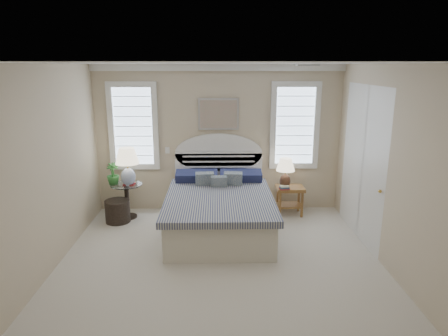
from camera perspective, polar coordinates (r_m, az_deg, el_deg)
floor at (r=5.47m, az=-0.52°, el=-14.82°), size 4.50×5.00×0.01m
ceiling at (r=4.77m, az=-0.60°, el=14.73°), size 4.50×5.00×0.01m
wall_back at (r=7.39m, az=-0.79°, el=4.13°), size 4.50×0.02×2.70m
wall_left at (r=5.42m, az=-25.09°, el=-1.12°), size 0.02×5.00×2.70m
wall_right at (r=5.46m, az=23.76°, el=-0.85°), size 0.02×5.00×2.70m
crown_molding at (r=7.23m, az=-0.82°, el=14.17°), size 4.50×0.08×0.12m
hvac_vent at (r=5.71m, az=11.82°, el=14.20°), size 0.30×0.20×0.02m
switch_plate at (r=7.47m, az=-8.09°, el=2.53°), size 0.08×0.01×0.12m
window_left at (r=7.48m, az=-12.81°, el=5.84°), size 0.90×0.06×1.60m
window_right at (r=7.48m, az=10.06°, el=5.96°), size 0.90×0.06×1.60m
painting at (r=7.28m, az=-0.80°, el=7.71°), size 0.74×0.04×0.58m
closet_door at (r=6.56m, az=19.18°, el=0.64°), size 0.02×1.80×2.40m
bed at (r=6.64m, az=-0.69°, el=-5.73°), size 1.72×2.28×1.47m
side_table_left at (r=7.37m, az=-13.70°, el=-4.07°), size 0.56×0.56×0.63m
nightstand_right at (r=7.42m, az=9.38°, el=-3.73°), size 0.50×0.40×0.53m
floor_pot at (r=7.28m, az=-14.95°, el=-5.97°), size 0.55×0.55×0.39m
lamp_left at (r=7.13m, az=-13.64°, el=0.78°), size 0.53×0.53×0.67m
lamp_right at (r=7.23m, az=8.77°, el=-0.24°), size 0.33×0.33×0.55m
potted_plant at (r=7.29m, az=-15.60°, el=-0.80°), size 0.25×0.25×0.39m
books_left at (r=7.24m, az=-13.38°, el=-2.26°), size 0.20×0.14×0.03m
books_right at (r=7.20m, az=8.62°, el=-2.78°), size 0.18×0.15×0.07m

